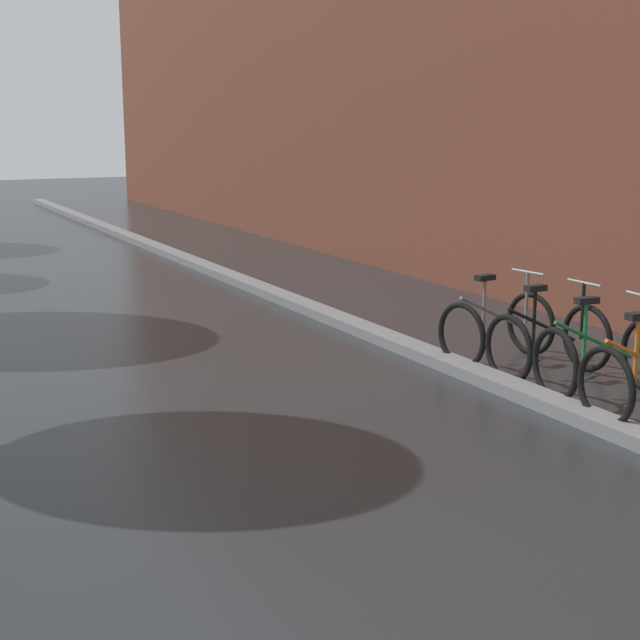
# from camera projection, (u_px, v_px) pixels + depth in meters

# --- Properties ---
(kerb_strip) EXTENTS (0.30, 36.00, 0.12)m
(kerb_strip) POSITION_uv_depth(u_px,v_px,m) (280.00, 296.00, 13.57)
(kerb_strip) COLOR slate
(kerb_strip) RESTS_ON ground
(parked_bicycle_3) EXTENTS (1.14, 0.80, 0.96)m
(parked_bicycle_3) POSITION_uv_depth(u_px,v_px,m) (601.00, 357.00, 8.82)
(parked_bicycle_3) COLOR black
(parked_bicycle_3) RESTS_ON ground
(parked_bicycle_4) EXTENTS (1.10, 0.73, 0.96)m
(parked_bicycle_4) POSITION_uv_depth(u_px,v_px,m) (549.00, 341.00, 9.47)
(parked_bicycle_4) COLOR black
(parked_bicycle_4) RESTS_ON ground
(parked_bicycle_5) EXTENTS (1.16, 0.83, 0.96)m
(parked_bicycle_5) POSITION_uv_depth(u_px,v_px,m) (497.00, 327.00, 10.11)
(parked_bicycle_5) COLOR black
(parked_bicycle_5) RESTS_ON ground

